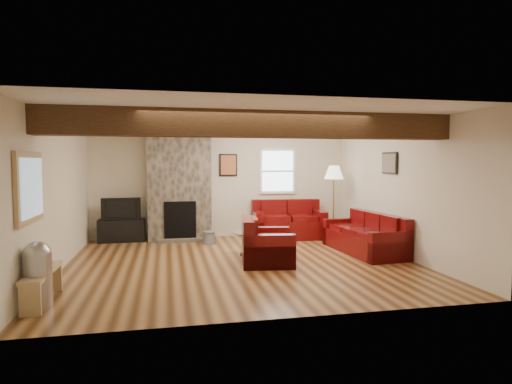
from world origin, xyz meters
TOP-DOWN VIEW (x-y plane):
  - room at (0.00, 0.00)m, footprint 8.00×8.00m
  - oak_beam at (0.00, -1.25)m, footprint 6.00×0.36m
  - chimney_breast at (-1.00, 2.49)m, footprint 1.40×0.67m
  - back_window at (1.35, 2.71)m, footprint 0.90×0.08m
  - hatch_window at (-2.96, -1.50)m, footprint 0.08×1.00m
  - ceiling_dome at (0.90, 0.90)m, footprint 0.40×0.40m
  - artwork_back at (0.15, 2.71)m, footprint 0.42×0.06m
  - artwork_right at (2.96, 0.30)m, footprint 0.06×0.55m
  - sofa_three at (2.48, 0.36)m, footprint 0.98×2.03m
  - loveseat at (1.49, 2.23)m, footprint 1.71×1.07m
  - armchair_red at (0.42, -0.16)m, footprint 0.99×1.10m
  - coffee_table at (0.37, 0.59)m, footprint 0.91×0.91m
  - tv_cabinet at (-2.27, 2.53)m, footprint 1.00×0.40m
  - television at (-2.27, 2.53)m, footprint 0.84×0.11m
  - floor_lamp at (2.44, 1.83)m, footprint 0.43×0.43m
  - pine_bench at (-2.83, -1.60)m, footprint 0.25×1.09m
  - pedal_bin at (-2.82, -1.81)m, footprint 0.41×0.41m
  - coal_bucket at (-0.40, 1.84)m, footprint 0.30×0.30m

SIDE VIEW (x-z plane):
  - coal_bucket at x=-0.40m, z-range 0.00..0.28m
  - pine_bench at x=-2.83m, z-range 0.00..0.41m
  - coffee_table at x=0.37m, z-range -0.01..0.46m
  - tv_cabinet at x=-2.27m, z-range 0.00..0.50m
  - sofa_three at x=2.48m, z-range 0.00..0.76m
  - armchair_red at x=0.42m, z-range 0.00..0.80m
  - pedal_bin at x=-2.82m, z-range 0.00..0.82m
  - loveseat at x=1.49m, z-range 0.00..0.87m
  - television at x=-2.27m, z-range 0.50..0.98m
  - chimney_breast at x=-1.00m, z-range -0.03..2.47m
  - room at x=0.00m, z-range -2.75..5.25m
  - floor_lamp at x=2.44m, z-range 0.60..2.29m
  - hatch_window at x=-2.96m, z-range 1.00..1.90m
  - back_window at x=1.35m, z-range 1.00..2.10m
  - artwork_back at x=0.15m, z-range 1.44..1.96m
  - artwork_right at x=2.96m, z-range 1.54..1.96m
  - oak_beam at x=0.00m, z-range 2.12..2.50m
  - ceiling_dome at x=0.90m, z-range 2.35..2.53m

